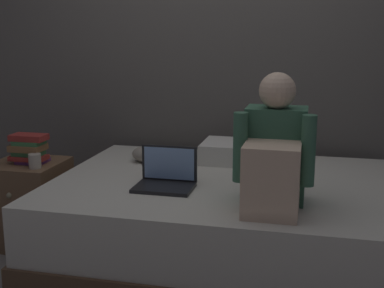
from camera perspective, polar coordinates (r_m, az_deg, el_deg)
ground_plane at (r=2.97m, az=-1.55°, el=-15.34°), size 8.00×8.00×0.00m
wall_back at (r=3.80m, az=3.13°, el=11.93°), size 5.60×0.10×2.70m
bed at (r=3.08m, az=3.52°, el=-8.83°), size 2.00×1.50×0.53m
nightstand at (r=3.56m, az=-17.60°, el=-6.27°), size 0.44×0.46×0.55m
person_sitting at (r=2.52m, az=9.13°, el=-1.40°), size 0.39×0.44×0.65m
laptop at (r=2.84m, az=-2.90°, el=-3.75°), size 0.32×0.23×0.22m
pillow at (r=3.40m, az=5.93°, el=-0.93°), size 0.56×0.36×0.13m
book_stack at (r=3.43m, az=-17.67°, el=-0.51°), size 0.23×0.17×0.19m
mug at (r=3.30m, az=-17.09°, el=-1.83°), size 0.08×0.08×0.09m
clothes_pile at (r=3.44m, az=-5.17°, el=-1.05°), size 0.22×0.25×0.11m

